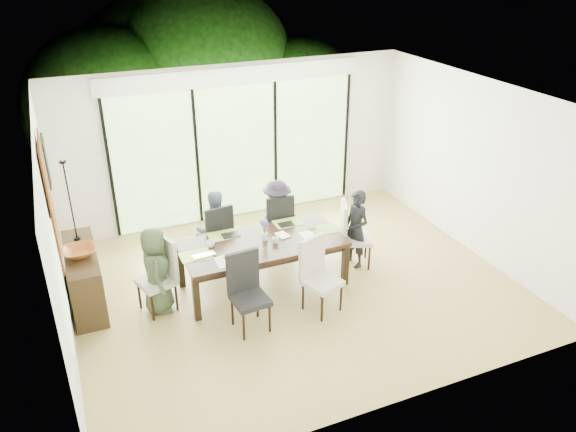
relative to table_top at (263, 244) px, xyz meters
name	(u,v)px	position (x,y,z in m)	size (l,w,h in m)	color
floor	(295,286)	(0.40, -0.19, -0.68)	(6.00, 5.00, 0.01)	olive
ceiling	(296,99)	(0.40, -0.19, 2.03)	(6.00, 5.00, 0.01)	white
wall_back	(236,143)	(0.40, 2.32, 0.68)	(6.00, 0.02, 2.70)	silver
wall_front	(401,300)	(0.40, -2.70, 0.68)	(6.00, 0.02, 2.70)	white
wall_left	(54,243)	(-2.61, -0.19, 0.68)	(0.02, 5.00, 2.70)	white
wall_right	(477,168)	(3.41, -0.19, 0.68)	(0.02, 5.00, 2.70)	silver
glass_doors	(237,152)	(0.40, 2.28, 0.53)	(4.20, 0.02, 2.30)	#598C3F
blinds_header	(234,76)	(0.40, 2.27, 1.83)	(4.40, 0.06, 0.28)	white
mullion_a	(110,171)	(-1.70, 2.27, 0.53)	(0.05, 0.04, 2.30)	black
mullion_b	(197,158)	(-0.30, 2.27, 0.53)	(0.05, 0.04, 2.30)	black
mullion_c	(275,147)	(1.10, 2.27, 0.53)	(0.05, 0.04, 2.30)	black
mullion_d	(346,137)	(2.50, 2.27, 0.53)	(0.05, 0.04, 2.30)	black
side_window	(61,285)	(-2.57, -1.39, 0.83)	(0.02, 0.90, 1.00)	#8CAD7F
deck	(224,198)	(0.40, 3.21, -0.72)	(6.00, 1.80, 0.10)	brown
rail_top	(211,156)	(0.40, 4.01, -0.12)	(6.00, 0.08, 0.06)	brown
foliage_left	(106,110)	(-1.40, 5.01, 0.77)	(3.20, 3.20, 3.20)	#14380F
foliage_mid	(205,76)	(0.80, 5.61, 1.13)	(4.00, 4.00, 4.00)	#14380F
foliage_right	(295,101)	(2.60, 4.81, 0.59)	(2.80, 2.80, 2.80)	#14380F
foliage_far	(153,81)	(-0.20, 6.31, 0.95)	(3.60, 3.60, 3.60)	#14380F
table_top	(263,244)	(0.00, 0.00, 0.00)	(2.24, 1.03, 0.06)	black
table_apron	(263,249)	(0.00, 0.00, -0.08)	(2.06, 0.84, 0.09)	black
table_leg_fl	(196,299)	(-1.08, -0.43, -0.35)	(0.08, 0.08, 0.65)	black
table_leg_fr	(345,264)	(1.08, -0.43, -0.35)	(0.08, 0.08, 0.65)	black
table_leg_bl	(181,266)	(-1.08, 0.43, -0.35)	(0.08, 0.08, 0.65)	black
table_leg_br	(319,238)	(1.08, 0.43, -0.35)	(0.08, 0.08, 0.65)	black
chair_left_end	(155,276)	(-1.50, 0.00, -0.16)	(0.43, 0.43, 1.03)	beige
chair_right_end	(357,234)	(1.50, 0.00, -0.16)	(0.43, 0.43, 1.03)	beige
chair_far_left	(215,233)	(-0.45, 0.85, -0.16)	(0.43, 0.43, 1.03)	black
chair_far_right	(277,222)	(0.55, 0.85, -0.16)	(0.43, 0.43, 1.03)	black
chair_near_left	(250,294)	(-0.50, -0.87, -0.16)	(0.43, 0.43, 1.03)	black
chair_near_right	(323,277)	(0.50, -0.87, -0.16)	(0.43, 0.43, 1.03)	beige
person_left_end	(156,270)	(-1.48, 0.00, -0.07)	(0.56, 0.35, 1.21)	#394931
person_right_end	(356,229)	(1.48, 0.00, -0.07)	(0.56, 0.35, 1.21)	black
person_far_left	(215,229)	(-0.45, 0.83, -0.07)	(0.56, 0.35, 1.21)	slate
person_far_right	(277,217)	(0.55, 0.83, -0.07)	(0.56, 0.35, 1.21)	#271F2F
placemat_left	(196,255)	(-0.95, 0.00, 0.03)	(0.41, 0.30, 0.01)	#A2C747
placemat_right	(324,229)	(0.95, 0.00, 0.03)	(0.41, 0.30, 0.01)	#75A83C
placemat_far_l	(223,235)	(-0.45, 0.40, 0.03)	(0.41, 0.30, 0.01)	#8EA139
placemat_far_r	(288,223)	(0.55, 0.40, 0.03)	(0.41, 0.30, 0.01)	#8AB641
placemat_paper	(231,260)	(-0.55, -0.30, 0.03)	(0.41, 0.30, 0.01)	white
tablet_far_l	(231,235)	(-0.35, 0.35, 0.04)	(0.24, 0.17, 0.01)	black
tablet_far_r	(286,224)	(0.50, 0.35, 0.04)	(0.22, 0.16, 0.01)	black
papers	(310,234)	(0.70, -0.05, 0.03)	(0.28, 0.21, 0.00)	white
platter_base	(231,259)	(-0.55, -0.30, 0.04)	(0.24, 0.24, 0.02)	white
platter_snacks	(231,258)	(-0.55, -0.30, 0.06)	(0.19, 0.19, 0.01)	orange
vase	(265,236)	(0.05, 0.05, 0.08)	(0.07, 0.07, 0.11)	silver
hyacinth_stems	(265,229)	(0.05, 0.05, 0.20)	(0.04, 0.04, 0.15)	#337226
hyacinth_blooms	(264,223)	(0.05, 0.05, 0.29)	(0.10, 0.10, 0.10)	#574EC3
laptop	(205,257)	(-0.85, -0.10, 0.04)	(0.31, 0.20, 0.02)	silver
cup_a	(211,244)	(-0.70, 0.15, 0.07)	(0.12, 0.12, 0.09)	white
cup_b	(275,240)	(0.15, -0.10, 0.07)	(0.09, 0.09, 0.09)	white
cup_c	(312,226)	(0.80, 0.10, 0.07)	(0.12, 0.12, 0.09)	white
book	(278,237)	(0.25, 0.05, 0.04)	(0.15, 0.21, 0.02)	white
sideboard	(84,277)	(-2.36, 0.54, -0.27)	(0.40, 1.42, 0.80)	black
bowl	(80,252)	(-2.36, 0.44, 0.18)	(0.42, 0.42, 0.10)	brown
candlestick_base	(77,239)	(-2.36, 0.89, 0.14)	(0.09, 0.09, 0.04)	black
candlestick_shaft	(70,201)	(-2.36, 0.89, 0.70)	(0.02, 0.02, 1.11)	black
candlestick_pan	(63,162)	(-2.36, 0.89, 1.25)	(0.09, 0.09, 0.03)	black
candle	(62,158)	(-2.36, 0.89, 1.30)	(0.03, 0.03, 0.09)	silver
tapestry	(50,201)	(-2.57, 0.21, 1.03)	(0.02, 1.00, 1.50)	brown
art_frame	(46,161)	(-2.57, 1.51, 1.08)	(0.03, 0.55, 0.65)	black
art_canvas	(47,161)	(-2.55, 1.51, 1.08)	(0.01, 0.45, 0.55)	#164348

